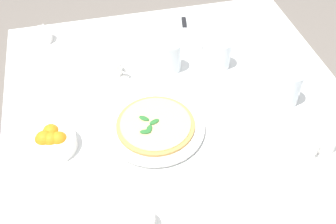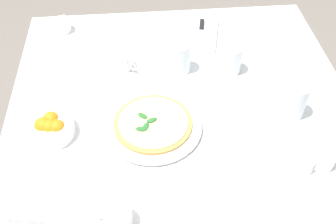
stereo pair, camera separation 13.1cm
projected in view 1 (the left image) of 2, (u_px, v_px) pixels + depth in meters
name	position (u px, v px, depth m)	size (l,w,h in m)	color
ground_plane	(176.00, 209.00, 1.89)	(8.00, 8.00, 0.00)	slate
dining_table	(179.00, 126.00, 1.45)	(1.20, 1.20, 0.72)	white
pizza_plate	(156.00, 127.00, 1.27)	(0.32, 0.32, 0.02)	white
pizza	(155.00, 124.00, 1.26)	(0.25, 0.25, 0.02)	tan
coffee_cup_near_left	(42.00, 37.00, 1.59)	(0.13, 0.13, 0.06)	white
coffee_cup_right_edge	(140.00, 224.00, 1.02)	(0.13, 0.13, 0.07)	white
coffee_cup_left_edge	(113.00, 68.00, 1.45)	(0.13, 0.13, 0.06)	white
coffee_cup_far_left	(324.00, 141.00, 1.21)	(0.13, 0.13, 0.07)	white
water_glass_back_corner	(171.00, 58.00, 1.45)	(0.08, 0.08, 0.12)	white
water_glass_near_right	(221.00, 56.00, 1.47)	(0.07, 0.07, 0.11)	white
water_glass_far_right	(289.00, 89.00, 1.33)	(0.08, 0.08, 0.13)	white
napkin_folded	(185.00, 32.00, 1.64)	(0.24, 0.18, 0.02)	white
dinner_knife	(185.00, 30.00, 1.63)	(0.20, 0.06, 0.01)	silver
citrus_bowl	(52.00, 141.00, 1.21)	(0.15, 0.15, 0.07)	white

